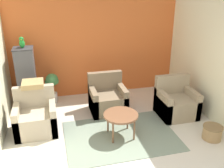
# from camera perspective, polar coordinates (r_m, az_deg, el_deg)

# --- Properties ---
(wall_back_accent) EXTENTS (4.40, 0.06, 2.64)m
(wall_back_accent) POSITION_cam_1_polar(r_m,az_deg,el_deg) (6.47, -3.85, 8.91)
(wall_back_accent) COLOR orange
(wall_back_accent) RESTS_ON ground_plane
(wall_right) EXTENTS (0.06, 3.43, 2.64)m
(wall_right) POSITION_cam_1_polar(r_m,az_deg,el_deg) (5.73, 21.62, 5.68)
(wall_right) COLOR beige
(wall_right) RESTS_ON ground_plane
(area_rug) EXTENTS (2.15, 1.55, 0.01)m
(area_rug) POSITION_cam_1_polar(r_m,az_deg,el_deg) (5.01, 1.96, -11.67)
(area_rug) COLOR gray
(area_rug) RESTS_ON ground_plane
(coffee_table) EXTENTS (0.66, 0.66, 0.48)m
(coffee_table) POSITION_cam_1_polar(r_m,az_deg,el_deg) (4.78, 2.03, -7.39)
(coffee_table) COLOR brown
(coffee_table) RESTS_ON ground_plane
(armchair_left) EXTENTS (0.80, 0.73, 0.88)m
(armchair_left) POSITION_cam_1_polar(r_m,az_deg,el_deg) (5.23, -16.98, -7.43)
(armchair_left) COLOR tan
(armchair_left) RESTS_ON ground_plane
(armchair_right) EXTENTS (0.80, 0.73, 0.88)m
(armchair_right) POSITION_cam_1_polar(r_m,az_deg,el_deg) (5.77, 14.42, -4.25)
(armchair_right) COLOR #9E896B
(armchair_right) RESTS_ON ground_plane
(armchair_middle) EXTENTS (0.80, 0.73, 0.88)m
(armchair_middle) POSITION_cam_1_polar(r_m,az_deg,el_deg) (5.77, -1.03, -3.51)
(armchair_middle) COLOR #7A664C
(armchair_middle) RESTS_ON ground_plane
(birdcage) EXTENTS (0.57, 0.57, 1.47)m
(birdcage) POSITION_cam_1_polar(r_m,az_deg,el_deg) (6.06, -18.83, 0.73)
(birdcage) COLOR #353539
(birdcage) RESTS_ON ground_plane
(parrot) EXTENTS (0.12, 0.21, 0.25)m
(parrot) POSITION_cam_1_polar(r_m,az_deg,el_deg) (5.82, -19.90, 8.89)
(parrot) COLOR #1E842D
(parrot) RESTS_ON birdcage
(potted_plant) EXTENTS (0.34, 0.31, 0.76)m
(potted_plant) POSITION_cam_1_polar(r_m,az_deg,el_deg) (6.26, -13.52, 0.02)
(potted_plant) COLOR beige
(potted_plant) RESTS_ON ground_plane
(wicker_basket) EXTENTS (0.37, 0.37, 0.27)m
(wicker_basket) POSITION_cam_1_polar(r_m,az_deg,el_deg) (5.21, 21.95, -10.13)
(wicker_basket) COLOR #A37F51
(wicker_basket) RESTS_ON ground_plane
(throw_pillow) EXTENTS (0.41, 0.41, 0.10)m
(throw_pillow) POSITION_cam_1_polar(r_m,az_deg,el_deg) (5.21, -17.67, 0.04)
(throw_pillow) COLOR tan
(throw_pillow) RESTS_ON armchair_left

